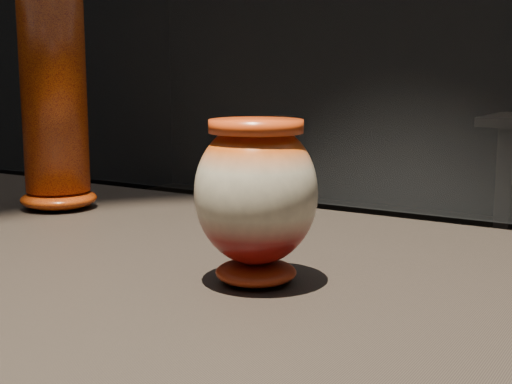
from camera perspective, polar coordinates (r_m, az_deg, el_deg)
main_vase at (r=0.79m, az=0.00°, el=-0.24°), size 0.16×0.16×0.19m
tall_vase at (r=1.27m, az=-15.87°, el=7.68°), size 0.16×0.16×0.42m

